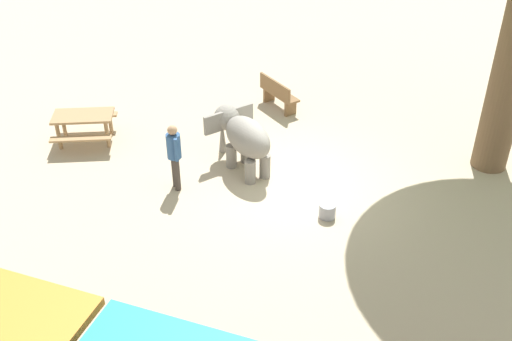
{
  "coord_description": "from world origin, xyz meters",
  "views": [
    {
      "loc": [
        -3.12,
        11.23,
        7.94
      ],
      "look_at": [
        0.58,
        0.95,
        0.8
      ],
      "focal_mm": 42.43,
      "sensor_mm": 36.0,
      "label": 1
    }
  ],
  "objects": [
    {
      "name": "ground_plane",
      "position": [
        0.0,
        0.0,
        0.0
      ],
      "size": [
        60.0,
        60.0,
        0.0
      ],
      "primitive_type": "plane",
      "color": "#BAA88C"
    },
    {
      "name": "elephant",
      "position": [
        1.33,
        -0.21,
        0.89
      ],
      "size": [
        1.91,
        1.79,
        1.39
      ],
      "rotation": [
        0.0,
        0.0,
        5.65
      ],
      "color": "gray",
      "rests_on": "ground_plane"
    },
    {
      "name": "person_handler",
      "position": [
        2.46,
        1.09,
        0.95
      ],
      "size": [
        0.37,
        0.4,
        1.62
      ],
      "rotation": [
        0.0,
        0.0,
        -2.41
      ],
      "color": "#3F3833",
      "rests_on": "ground_plane"
    },
    {
      "name": "wooden_bench",
      "position": [
        1.52,
        -3.46,
        0.47
      ],
      "size": [
        1.36,
        1.16,
        0.88
      ],
      "rotation": [
        0.0,
        0.0,
        2.5
      ],
      "color": "brown",
      "rests_on": "ground_plane"
    },
    {
      "name": "picnic_table_near",
      "position": [
        5.58,
        -0.01,
        0.59
      ],
      "size": [
        1.98,
        1.97,
        0.78
      ],
      "rotation": [
        0.0,
        0.0,
        0.43
      ],
      "color": "#9E7A51",
      "rests_on": "ground_plane"
    },
    {
      "name": "feed_bucket",
      "position": [
        -1.05,
        0.99,
        0.16
      ],
      "size": [
        0.36,
        0.36,
        0.32
      ],
      "primitive_type": "cylinder",
      "color": "gray",
      "rests_on": "ground_plane"
    }
  ]
}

